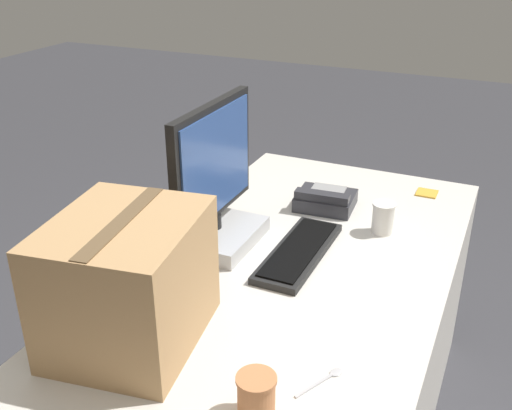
# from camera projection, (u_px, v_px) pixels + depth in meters

# --- Properties ---
(office_desk) EXTENTS (1.80, 0.90, 0.75)m
(office_desk) POSITION_uv_depth(u_px,v_px,m) (282.00, 374.00, 1.90)
(office_desk) COLOR beige
(office_desk) RESTS_ON ground_plane
(monitor) EXTENTS (0.45, 0.26, 0.45)m
(monitor) POSITION_uv_depth(u_px,v_px,m) (214.00, 193.00, 1.84)
(monitor) COLOR #B7B7B7
(monitor) RESTS_ON office_desk
(keyboard) EXTENTS (0.43, 0.15, 0.03)m
(keyboard) POSITION_uv_depth(u_px,v_px,m) (299.00, 252.00, 1.83)
(keyboard) COLOR black
(keyboard) RESTS_ON office_desk
(desk_phone) EXTENTS (0.19, 0.21, 0.08)m
(desk_phone) POSITION_uv_depth(u_px,v_px,m) (325.00, 200.00, 2.13)
(desk_phone) COLOR #2D2D33
(desk_phone) RESTS_ON office_desk
(paper_cup_left) EXTENTS (0.09, 0.09, 0.10)m
(paper_cup_left) POSITION_uv_depth(u_px,v_px,m) (256.00, 396.00, 1.22)
(paper_cup_left) COLOR #BC7547
(paper_cup_left) RESTS_ON office_desk
(paper_cup_right) EXTENTS (0.08, 0.08, 0.10)m
(paper_cup_right) POSITION_uv_depth(u_px,v_px,m) (383.00, 218.00, 1.95)
(paper_cup_right) COLOR white
(paper_cup_right) RESTS_ON office_desk
(spoon) EXTENTS (0.13, 0.08, 0.00)m
(spoon) POSITION_uv_depth(u_px,v_px,m) (326.00, 378.00, 1.34)
(spoon) COLOR #B2B2B7
(spoon) RESTS_ON office_desk
(cardboard_box) EXTENTS (0.43, 0.38, 0.32)m
(cardboard_box) POSITION_uv_depth(u_px,v_px,m) (128.00, 282.00, 1.41)
(cardboard_box) COLOR tan
(cardboard_box) RESTS_ON office_desk
(sticky_note_pad) EXTENTS (0.08, 0.08, 0.01)m
(sticky_note_pad) POSITION_uv_depth(u_px,v_px,m) (427.00, 193.00, 2.25)
(sticky_note_pad) COLOR gold
(sticky_note_pad) RESTS_ON office_desk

